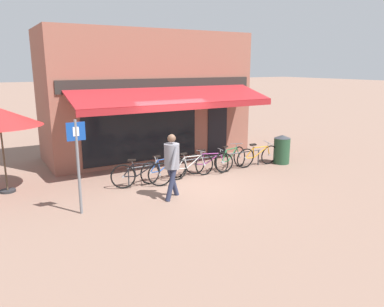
{
  "coord_description": "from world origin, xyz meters",
  "views": [
    {
      "loc": [
        -5.58,
        -9.81,
        3.59
      ],
      "look_at": [
        -0.2,
        -0.55,
        1.05
      ],
      "focal_mm": 35.0,
      "sensor_mm": 36.0,
      "label": 1
    }
  ],
  "objects_px": {
    "bicycle_silver": "(191,166)",
    "bicycle_orange": "(258,156)",
    "bicycle_blue": "(164,169)",
    "bicycle_green": "(231,159)",
    "bicycle_purple": "(209,163)",
    "litter_bin": "(282,149)",
    "bicycle_black": "(142,175)",
    "parking_sign": "(78,157)",
    "pedestrian_adult": "(172,160)"
  },
  "relations": [
    {
      "from": "bicycle_green",
      "to": "litter_bin",
      "type": "relative_size",
      "value": 1.64
    },
    {
      "from": "bicycle_purple",
      "to": "bicycle_orange",
      "type": "height_order",
      "value": "bicycle_orange"
    },
    {
      "from": "bicycle_black",
      "to": "bicycle_silver",
      "type": "height_order",
      "value": "bicycle_black"
    },
    {
      "from": "bicycle_blue",
      "to": "pedestrian_adult",
      "type": "height_order",
      "value": "pedestrian_adult"
    },
    {
      "from": "bicycle_purple",
      "to": "bicycle_orange",
      "type": "relative_size",
      "value": 0.92
    },
    {
      "from": "bicycle_blue",
      "to": "bicycle_purple",
      "type": "xyz_separation_m",
      "value": [
        1.7,
        0.01,
        -0.01
      ]
    },
    {
      "from": "bicycle_green",
      "to": "litter_bin",
      "type": "bearing_deg",
      "value": -27.18
    },
    {
      "from": "bicycle_silver",
      "to": "bicycle_green",
      "type": "xyz_separation_m",
      "value": [
        1.69,
        0.12,
        0.01
      ]
    },
    {
      "from": "parking_sign",
      "to": "bicycle_orange",
      "type": "bearing_deg",
      "value": 10.87
    },
    {
      "from": "pedestrian_adult",
      "to": "litter_bin",
      "type": "bearing_deg",
      "value": -176.59
    },
    {
      "from": "bicycle_blue",
      "to": "bicycle_orange",
      "type": "bearing_deg",
      "value": -10.76
    },
    {
      "from": "bicycle_silver",
      "to": "bicycle_purple",
      "type": "distance_m",
      "value": 0.78
    },
    {
      "from": "bicycle_blue",
      "to": "bicycle_silver",
      "type": "bearing_deg",
      "value": -14.88
    },
    {
      "from": "bicycle_purple",
      "to": "litter_bin",
      "type": "height_order",
      "value": "litter_bin"
    },
    {
      "from": "bicycle_silver",
      "to": "bicycle_orange",
      "type": "xyz_separation_m",
      "value": [
        2.77,
        -0.03,
        0.01
      ]
    },
    {
      "from": "bicycle_black",
      "to": "bicycle_green",
      "type": "relative_size",
      "value": 0.99
    },
    {
      "from": "bicycle_green",
      "to": "litter_bin",
      "type": "distance_m",
      "value": 2.16
    },
    {
      "from": "pedestrian_adult",
      "to": "bicycle_orange",
      "type": "bearing_deg",
      "value": -171.9
    },
    {
      "from": "bicycle_silver",
      "to": "parking_sign",
      "type": "distance_m",
      "value": 4.23
    },
    {
      "from": "bicycle_orange",
      "to": "bicycle_purple",
      "type": "bearing_deg",
      "value": 177.41
    },
    {
      "from": "bicycle_blue",
      "to": "litter_bin",
      "type": "height_order",
      "value": "litter_bin"
    },
    {
      "from": "bicycle_green",
      "to": "bicycle_orange",
      "type": "relative_size",
      "value": 0.97
    },
    {
      "from": "bicycle_black",
      "to": "bicycle_orange",
      "type": "height_order",
      "value": "bicycle_orange"
    },
    {
      "from": "bicycle_blue",
      "to": "bicycle_green",
      "type": "bearing_deg",
      "value": -8.35
    },
    {
      "from": "bicycle_silver",
      "to": "bicycle_orange",
      "type": "distance_m",
      "value": 2.77
    },
    {
      "from": "bicycle_orange",
      "to": "bicycle_green",
      "type": "bearing_deg",
      "value": 173.58
    },
    {
      "from": "bicycle_blue",
      "to": "bicycle_silver",
      "type": "xyz_separation_m",
      "value": [
        0.92,
        -0.1,
        -0.0
      ]
    },
    {
      "from": "bicycle_silver",
      "to": "parking_sign",
      "type": "bearing_deg",
      "value": -162.98
    },
    {
      "from": "bicycle_black",
      "to": "bicycle_silver",
      "type": "distance_m",
      "value": 1.81
    },
    {
      "from": "bicycle_black",
      "to": "parking_sign",
      "type": "bearing_deg",
      "value": -132.72
    },
    {
      "from": "bicycle_blue",
      "to": "bicycle_orange",
      "type": "height_order",
      "value": "bicycle_orange"
    },
    {
      "from": "bicycle_orange",
      "to": "bicycle_blue",
      "type": "bearing_deg",
      "value": 179.38
    },
    {
      "from": "pedestrian_adult",
      "to": "litter_bin",
      "type": "distance_m",
      "value": 5.44
    },
    {
      "from": "bicycle_green",
      "to": "bicycle_orange",
      "type": "distance_m",
      "value": 1.09
    },
    {
      "from": "bicycle_orange",
      "to": "parking_sign",
      "type": "xyz_separation_m",
      "value": [
        -6.65,
        -1.28,
        1.05
      ]
    },
    {
      "from": "litter_bin",
      "to": "bicycle_silver",
      "type": "bearing_deg",
      "value": 177.93
    },
    {
      "from": "bicycle_blue",
      "to": "bicycle_green",
      "type": "xyz_separation_m",
      "value": [
        2.61,
        0.02,
        0.01
      ]
    },
    {
      "from": "bicycle_silver",
      "to": "parking_sign",
      "type": "height_order",
      "value": "parking_sign"
    },
    {
      "from": "bicycle_silver",
      "to": "litter_bin",
      "type": "relative_size",
      "value": 1.62
    },
    {
      "from": "parking_sign",
      "to": "bicycle_purple",
      "type": "bearing_deg",
      "value": 16.88
    },
    {
      "from": "bicycle_black",
      "to": "bicycle_silver",
      "type": "bearing_deg",
      "value": 23.96
    },
    {
      "from": "bicycle_green",
      "to": "bicycle_blue",
      "type": "bearing_deg",
      "value": 160.14
    },
    {
      "from": "bicycle_black",
      "to": "parking_sign",
      "type": "height_order",
      "value": "parking_sign"
    },
    {
      "from": "bicycle_purple",
      "to": "parking_sign",
      "type": "height_order",
      "value": "parking_sign"
    },
    {
      "from": "bicycle_orange",
      "to": "bicycle_black",
      "type": "bearing_deg",
      "value": -176.91
    },
    {
      "from": "bicycle_blue",
      "to": "pedestrian_adult",
      "type": "xyz_separation_m",
      "value": [
        -0.51,
        -1.55,
        0.7
      ]
    },
    {
      "from": "bicycle_blue",
      "to": "parking_sign",
      "type": "bearing_deg",
      "value": -163.43
    },
    {
      "from": "bicycle_silver",
      "to": "bicycle_green",
      "type": "relative_size",
      "value": 0.99
    },
    {
      "from": "bicycle_silver",
      "to": "bicycle_orange",
      "type": "bearing_deg",
      "value": -2.14
    },
    {
      "from": "bicycle_silver",
      "to": "bicycle_green",
      "type": "distance_m",
      "value": 1.69
    }
  ]
}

